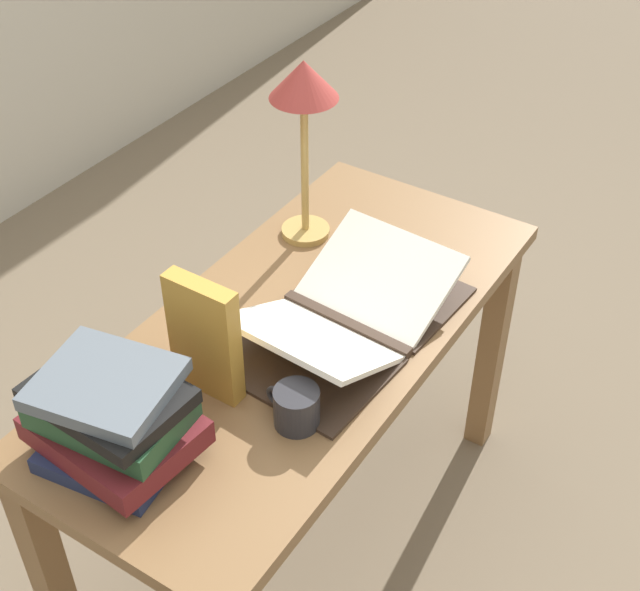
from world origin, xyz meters
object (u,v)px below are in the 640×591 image
at_px(reading_lamp, 304,99).
at_px(open_book, 347,315).
at_px(book_stack_tall, 113,418).
at_px(book_standing_upright, 204,338).
at_px(coffee_mug, 296,407).

bearing_deg(reading_lamp, open_book, -132.58).
relative_size(book_stack_tall, book_standing_upright, 1.17).
xyz_separation_m(open_book, reading_lamp, (0.24, 0.26, 0.32)).
relative_size(book_stack_tall, coffee_mug, 2.62).
bearing_deg(reading_lamp, book_stack_tall, -172.89).
bearing_deg(book_stack_tall, book_standing_upright, -8.92).
height_order(book_standing_upright, reading_lamp, reading_lamp).
height_order(reading_lamp, coffee_mug, reading_lamp).
bearing_deg(coffee_mug, open_book, 12.32).
height_order(book_stack_tall, coffee_mug, book_stack_tall).
xyz_separation_m(open_book, book_standing_upright, (-0.29, 0.13, 0.09)).
relative_size(open_book, reading_lamp, 1.28).
bearing_deg(open_book, reading_lamp, 51.21).
bearing_deg(open_book, coffee_mug, -163.90).
distance_m(open_book, book_standing_upright, 0.34).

